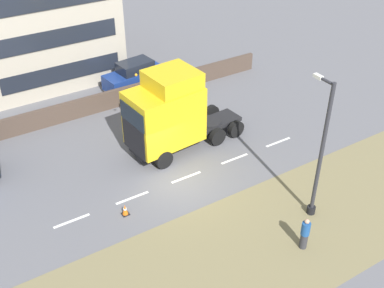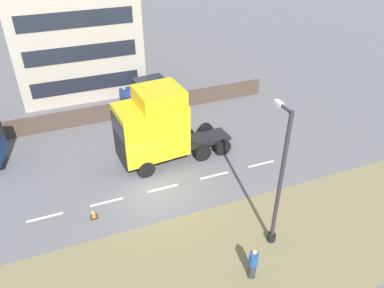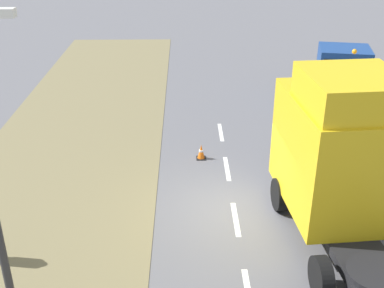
% 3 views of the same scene
% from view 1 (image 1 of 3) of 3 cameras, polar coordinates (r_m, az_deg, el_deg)
% --- Properties ---
extents(ground_plane, '(120.00, 120.00, 0.00)m').
position_cam_1_polar(ground_plane, '(25.50, -2.03, -4.47)').
color(ground_plane, slate).
rests_on(ground_plane, ground).
extents(grass_verge, '(7.00, 44.00, 0.01)m').
position_cam_1_polar(grass_verge, '(21.85, 6.12, -12.76)').
color(grass_verge, olive).
rests_on(grass_verge, ground).
extents(lane_markings, '(0.16, 14.60, 0.00)m').
position_cam_1_polar(lane_markings, '(25.78, -0.69, -3.96)').
color(lane_markings, white).
rests_on(lane_markings, ground).
extents(boundary_wall, '(0.25, 24.00, 1.27)m').
position_cam_1_polar(boundary_wall, '(32.02, -10.23, 5.02)').
color(boundary_wall, '#4C3D33').
rests_on(boundary_wall, ground).
extents(building_block, '(9.93, 9.69, 9.69)m').
position_cam_1_polar(building_block, '(37.56, -18.28, 14.41)').
color(building_block, '#B7AD99').
rests_on(building_block, ground).
extents(lorry_cab, '(3.19, 7.38, 5.02)m').
position_cam_1_polar(lorry_cab, '(26.54, -2.83, 3.63)').
color(lorry_cab, black).
rests_on(lorry_cab, ground).
extents(parked_car, '(2.27, 4.50, 2.04)m').
position_cam_1_polar(parked_car, '(34.29, -6.81, 8.04)').
color(parked_car, navy).
rests_on(parked_car, ground).
extents(lamp_post, '(1.33, 0.41, 7.04)m').
position_cam_1_polar(lamp_post, '(22.41, 14.84, -1.81)').
color(lamp_post, black).
rests_on(lamp_post, ground).
extents(pedestrian, '(0.39, 0.39, 1.67)m').
position_cam_1_polar(pedestrian, '(21.98, 13.22, -10.33)').
color(pedestrian, '#333338').
rests_on(pedestrian, ground).
extents(traffic_cone_lead, '(0.36, 0.36, 0.58)m').
position_cam_1_polar(traffic_cone_lead, '(23.58, -7.95, -7.73)').
color(traffic_cone_lead, black).
rests_on(traffic_cone_lead, ground).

